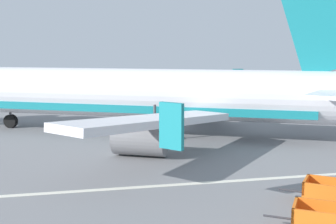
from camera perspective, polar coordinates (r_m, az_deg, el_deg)
name	(u,v)px	position (r m, az deg, el deg)	size (l,w,h in m)	color
apron_stripe	(221,182)	(22.26, 6.81, -8.90)	(120.00, 0.36, 0.01)	silver
airplane	(144,94)	(33.59, -3.13, 2.26)	(35.22, 29.03, 11.34)	silver
baggage_cart_fourth_in_row	(329,220)	(16.89, 20.05, -12.88)	(3.37, 2.57, 1.07)	orange
baggage_cart_far_end	(335,193)	(19.89, 20.69, -9.69)	(3.26, 2.77, 1.07)	orange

